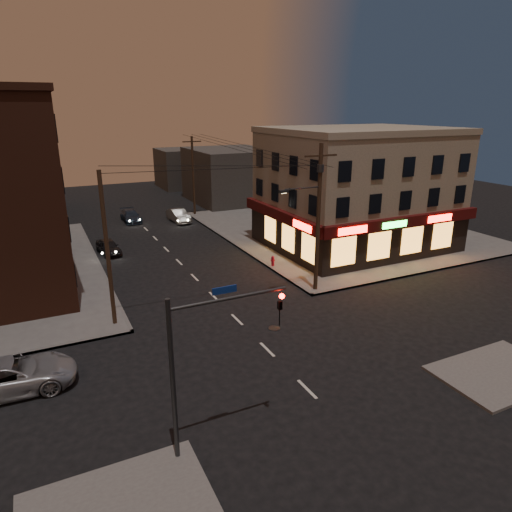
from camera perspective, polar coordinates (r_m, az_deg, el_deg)
ground at (r=24.84m, az=1.41°, el=-11.61°), size 120.00×120.00×0.00m
sidewalk_ne at (r=48.84m, az=9.99°, el=3.36°), size 24.00×28.00×0.15m
pizza_building at (r=42.18m, az=12.50°, el=8.21°), size 15.85×12.85×10.50m
bg_building_ne_a at (r=62.57m, az=-3.22°, el=10.03°), size 10.00×12.00×7.00m
bg_building_nw at (r=61.75m, az=-28.84°, el=8.20°), size 9.00×10.00×8.00m
bg_building_ne_b at (r=75.02m, az=-8.90°, el=10.82°), size 8.00×8.00×6.00m
utility_pole_main at (r=30.68m, az=7.65°, el=5.64°), size 4.20×0.44×10.00m
utility_pole_far at (r=54.34m, az=-7.85°, el=9.88°), size 0.26×0.26×9.00m
utility_pole_west at (r=26.93m, az=-18.09°, el=0.66°), size 0.24×0.24×9.00m
traffic_signal at (r=16.40m, az=-6.99°, el=-11.91°), size 4.49×0.32×6.47m
suv_cross at (r=23.97m, az=-28.40°, el=-13.07°), size 5.74×2.78×1.57m
sedan_near at (r=42.01m, az=-17.97°, el=1.10°), size 1.99×3.92×1.28m
sedan_mid at (r=52.01m, az=-9.66°, el=5.00°), size 1.82×4.42×1.42m
sedan_far at (r=53.23m, az=-15.38°, el=4.83°), size 1.82×4.42×1.28m
fire_hydrant at (r=36.58m, az=2.12°, el=-0.56°), size 0.37×0.37×0.82m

